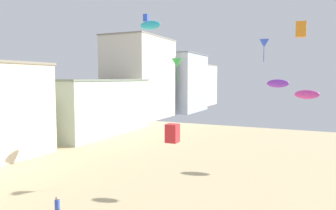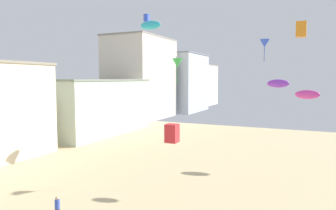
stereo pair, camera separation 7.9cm
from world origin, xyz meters
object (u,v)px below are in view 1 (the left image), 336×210
object	(u,v)px
kite_red_box	(172,133)
kite_purple_parafoil	(278,83)
kite_flyer	(57,207)
kite_cyan_parafoil	(150,25)
kite_orange_box	(301,29)
kite_green_delta	(177,63)
kite_blue_delta	(264,43)
kite_blue_box	(146,18)
kite_magenta_parafoil	(307,95)

from	to	relation	value
kite_red_box	kite_purple_parafoil	bearing A→B (deg)	74.76
kite_flyer	kite_cyan_parafoil	distance (m)	17.25
kite_orange_box	kite_green_delta	bearing A→B (deg)	137.75
kite_flyer	kite_cyan_parafoil	size ratio (longest dim) A/B	0.80
kite_orange_box	kite_blue_delta	distance (m)	11.06
kite_blue_delta	kite_green_delta	bearing A→B (deg)	163.15
kite_blue_delta	kite_green_delta	world-z (taller)	kite_blue_delta
kite_cyan_parafoil	kite_orange_box	xyz separation A→B (m)	(12.94, -2.12, -1.51)
kite_flyer	kite_cyan_parafoil	bearing A→B (deg)	-135.20
kite_blue_delta	kite_red_box	xyz separation A→B (m)	(-2.29, -18.64, -6.69)
kite_blue_delta	kite_green_delta	xyz separation A→B (m)	(-11.35, 3.44, -1.64)
kite_orange_box	kite_red_box	size ratio (longest dim) A/B	1.03
kite_orange_box	kite_blue_delta	size ratio (longest dim) A/B	0.46
kite_blue_delta	kite_purple_parafoil	size ratio (longest dim) A/B	1.18
kite_blue_box	kite_blue_delta	bearing A→B (deg)	-24.66
kite_cyan_parafoil	kite_purple_parafoil	distance (m)	13.00
kite_blue_box	kite_red_box	xyz separation A→B (m)	(16.33, -27.19, -12.25)
kite_cyan_parafoil	kite_blue_delta	distance (m)	12.34
kite_flyer	kite_blue_box	size ratio (longest dim) A/B	1.48
kite_purple_parafoil	kite_green_delta	size ratio (longest dim) A/B	0.61
kite_cyan_parafoil	kite_purple_parafoil	bearing A→B (deg)	22.99
kite_cyan_parafoil	kite_blue_box	distance (m)	19.78
kite_magenta_parafoil	kite_blue_box	bearing A→B (deg)	169.51
kite_blue_delta	kite_red_box	size ratio (longest dim) A/B	2.26
kite_orange_box	kite_magenta_parafoil	world-z (taller)	kite_orange_box
kite_blue_box	kite_green_delta	xyz separation A→B (m)	(7.27, -5.11, -7.20)
kite_magenta_parafoil	kite_purple_parafoil	size ratio (longest dim) A/B	1.33
kite_blue_box	kite_orange_box	world-z (taller)	kite_blue_box
kite_purple_parafoil	kite_flyer	bearing A→B (deg)	-129.95
kite_flyer	kite_blue_box	xyz separation A→B (m)	(-7.80, 27.23, 17.93)
kite_blue_box	kite_green_delta	bearing A→B (deg)	-35.11
kite_blue_delta	kite_magenta_parafoil	bearing A→B (deg)	45.56
kite_blue_box	kite_orange_box	size ratio (longest dim) A/B	1.04
kite_orange_box	kite_blue_delta	bearing A→B (deg)	110.37
kite_orange_box	kite_purple_parafoil	world-z (taller)	kite_orange_box
kite_red_box	kite_green_delta	distance (m)	24.39
kite_flyer	kite_green_delta	distance (m)	24.59
kite_flyer	kite_orange_box	bearing A→B (deg)	173.73
kite_blue_delta	kite_flyer	bearing A→B (deg)	-120.07
kite_blue_box	kite_flyer	bearing A→B (deg)	-74.01
kite_flyer	kite_blue_delta	world-z (taller)	kite_blue_delta
kite_orange_box	kite_purple_parafoil	distance (m)	8.03
kite_flyer	kite_orange_box	world-z (taller)	kite_orange_box
kite_green_delta	kite_purple_parafoil	bearing A→B (deg)	-28.23
kite_red_box	kite_orange_box	bearing A→B (deg)	53.45
kite_magenta_parafoil	kite_green_delta	world-z (taller)	kite_green_delta
kite_blue_box	kite_green_delta	distance (m)	11.44
kite_blue_box	kite_purple_parafoil	size ratio (longest dim) A/B	0.56
kite_magenta_parafoil	kite_purple_parafoil	xyz separation A→B (m)	(-2.43, -7.94, 1.34)
kite_blue_delta	kite_blue_box	bearing A→B (deg)	155.34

